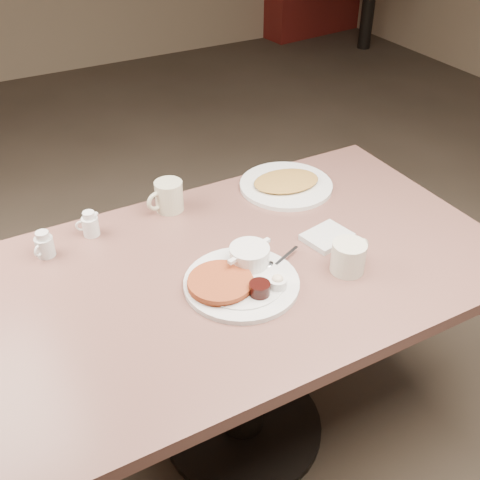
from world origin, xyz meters
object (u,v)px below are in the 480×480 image
main_plate (241,276)px  creamer_right (90,224)px  creamer_left (44,245)px  coffee_mug_near (349,256)px  hash_plate (286,184)px  diner_table (243,308)px  coffee_mug_far (168,196)px

main_plate → creamer_right: (-0.29, 0.42, 0.01)m
main_plate → creamer_right: creamer_right is taller
creamer_left → creamer_right: 0.15m
creamer_left → coffee_mug_near: bearing=-33.2°
coffee_mug_near → creamer_left: coffee_mug_near is taller
creamer_right → coffee_mug_near: bearing=-41.5°
creamer_right → main_plate: bearing=-55.6°
coffee_mug_near → hash_plate: 0.48m
creamer_right → creamer_left: bearing=-164.9°
creamer_right → hash_plate: 0.67m
hash_plate → diner_table: bearing=-137.9°
diner_table → creamer_left: creamer_left is taller
diner_table → coffee_mug_near: coffee_mug_near is taller
creamer_left → main_plate: bearing=-41.3°
diner_table → main_plate: size_ratio=3.63×
main_plate → creamer_left: 0.58m
diner_table → main_plate: bearing=-124.1°
creamer_left → hash_plate: (0.82, -0.01, -0.02)m
main_plate → coffee_mug_near: 0.31m
creamer_left → hash_plate: size_ratio=0.23×
creamer_right → hash_plate: size_ratio=0.23×
creamer_left → coffee_mug_far: bearing=7.8°
coffee_mug_far → hash_plate: (0.41, -0.06, -0.04)m
coffee_mug_near → main_plate: bearing=162.2°
hash_plate → coffee_mug_far: bearing=171.4°
coffee_mug_far → hash_plate: size_ratio=0.38×
coffee_mug_near → creamer_left: size_ratio=1.81×
creamer_right → hash_plate: creamer_right is taller
coffee_mug_near → creamer_left: 0.87m
diner_table → hash_plate: (0.34, 0.30, 0.18)m
coffee_mug_far → creamer_left: (-0.41, -0.06, -0.01)m
main_plate → hash_plate: (0.38, 0.37, -0.01)m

